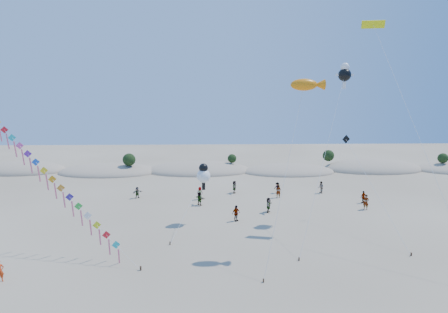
{
  "coord_description": "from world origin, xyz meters",
  "views": [
    {
      "loc": [
        2.5,
        -20.9,
        14.08
      ],
      "look_at": [
        3.58,
        14.0,
        8.04
      ],
      "focal_mm": 30.0,
      "sensor_mm": 36.0,
      "label": 1
    }
  ],
  "objects": [
    {
      "name": "kite_train",
      "position": [
        -14.24,
        13.14,
        8.38
      ],
      "size": [
        20.6,
        11.07,
        16.26
      ],
      "color": "#3F2D1E",
      "rests_on": "ground"
    },
    {
      "name": "parafoil_kite",
      "position": [
        19.3,
        18.84,
        20.57
      ],
      "size": [
        3.46,
        16.91,
        21.43
      ],
      "color": "#3F2D1E",
      "rests_on": "ground"
    },
    {
      "name": "fish_kite",
      "position": [
        10.82,
        12.01,
        14.67
      ],
      "size": [
        6.1,
        7.61,
        15.23
      ],
      "color": "#3F2D1E",
      "rests_on": "ground"
    },
    {
      "name": "beachgoers",
      "position": [
        7.49,
        25.87,
        0.85
      ],
      "size": [
        30.67,
        12.92,
        1.85
      ],
      "color": "slate",
      "rests_on": "ground"
    },
    {
      "name": "dune_ridge",
      "position": [
        1.06,
        45.14,
        0.11
      ],
      "size": [
        145.3,
        11.49,
        5.57
      ],
      "color": "tan",
      "rests_on": "ground"
    },
    {
      "name": "cartoon_kite_low",
      "position": [
        1.5,
        18.57,
        5.31
      ],
      "size": [
        3.82,
        7.11,
        6.52
      ],
      "color": "#3F2D1E",
      "rests_on": "ground"
    },
    {
      "name": "dark_kite",
      "position": [
        18.23,
        17.53,
        6.38
      ],
      "size": [
        2.63,
        11.72,
        9.31
      ],
      "color": "#3F2D1E",
      "rests_on": "ground"
    },
    {
      "name": "cartoon_kite_high",
      "position": [
        17.06,
        20.69,
        16.06
      ],
      "size": [
        8.37,
        12.93,
        17.25
      ],
      "color": "#3F2D1E",
      "rests_on": "ground"
    }
  ]
}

